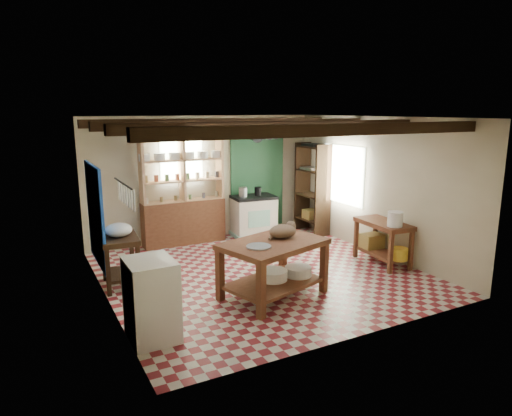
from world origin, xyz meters
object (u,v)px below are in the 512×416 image
right_counter (382,243)px  cat (283,231)px  work_table (273,269)px  white_cabinet (151,299)px  stove (254,216)px  prep_table (121,261)px

right_counter → cat: (-2.24, -0.24, 0.55)m
work_table → white_cabinet: (-1.94, -0.43, 0.08)m
work_table → stove: size_ratio=1.63×
work_table → cat: (0.23, 0.12, 0.52)m
work_table → cat: size_ratio=3.43×
work_table → cat: bearing=11.3°
work_table → right_counter: 2.49m
prep_table → right_counter: prep_table is taller
work_table → stove: stove is taller
prep_table → right_counter: size_ratio=0.74×
prep_table → work_table: bearing=-32.2°
right_counter → stove: bearing=118.0°
prep_table → white_cabinet: size_ratio=0.81×
prep_table → right_counter: 4.52m
stove → prep_table: 3.58m
white_cabinet → right_counter: (4.40, 0.78, -0.11)m
work_table → right_counter: size_ratio=1.37×
cat → white_cabinet: bearing=168.0°
stove → cat: (-1.05, -2.95, 0.49)m
stove → white_cabinet: white_cabinet is taller
right_counter → prep_table: bearing=170.3°
prep_table → cat: size_ratio=1.87×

